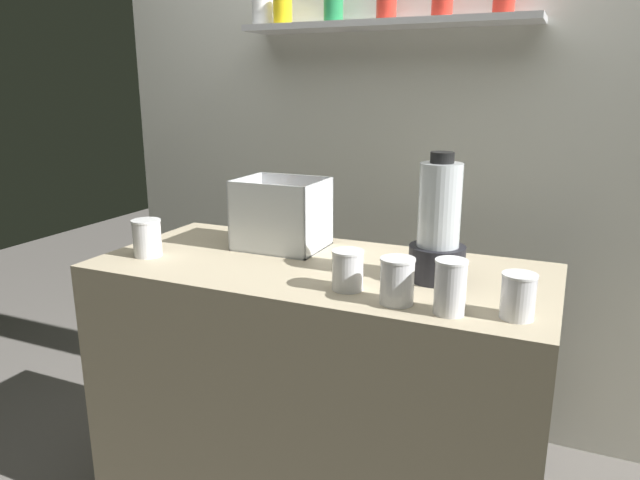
{
  "coord_description": "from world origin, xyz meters",
  "views": [
    {
      "loc": [
        0.69,
        -1.56,
        1.44
      ],
      "look_at": [
        0.0,
        0.0,
        0.98
      ],
      "focal_mm": 32.53,
      "sensor_mm": 36.0,
      "label": 1
    }
  ],
  "objects_px": {
    "juice_cup_pomegranate_middle": "(397,284)",
    "carrot_display_bin": "(284,227)",
    "blender_pitcher": "(438,230)",
    "juice_cup_beet_right": "(450,289)",
    "juice_cup_beet_left": "(348,273)",
    "juice_cup_mango_far_left": "(147,239)",
    "juice_cup_mango_far_right": "(518,299)"
  },
  "relations": [
    {
      "from": "juice_cup_pomegranate_middle",
      "to": "carrot_display_bin",
      "type": "bearing_deg",
      "value": 144.9
    },
    {
      "from": "blender_pitcher",
      "to": "juice_cup_beet_left",
      "type": "relative_size",
      "value": 3.3
    },
    {
      "from": "juice_cup_beet_left",
      "to": "juice_cup_beet_right",
      "type": "xyz_separation_m",
      "value": [
        0.29,
        -0.06,
        0.01
      ]
    },
    {
      "from": "blender_pitcher",
      "to": "juice_cup_mango_far_right",
      "type": "distance_m",
      "value": 0.33
    },
    {
      "from": "blender_pitcher",
      "to": "juice_cup_pomegranate_middle",
      "type": "relative_size",
      "value": 3.03
    },
    {
      "from": "carrot_display_bin",
      "to": "blender_pitcher",
      "type": "relative_size",
      "value": 0.78
    },
    {
      "from": "juice_cup_beet_right",
      "to": "juice_cup_beet_left",
      "type": "bearing_deg",
      "value": 168.11
    },
    {
      "from": "juice_cup_mango_far_left",
      "to": "juice_cup_beet_right",
      "type": "xyz_separation_m",
      "value": [
        1.0,
        -0.1,
        0.01
      ]
    },
    {
      "from": "juice_cup_mango_far_left",
      "to": "juice_cup_beet_right",
      "type": "relative_size",
      "value": 0.88
    },
    {
      "from": "juice_cup_mango_far_left",
      "to": "juice_cup_mango_far_right",
      "type": "bearing_deg",
      "value": -3.12
    },
    {
      "from": "juice_cup_beet_left",
      "to": "juice_cup_beet_right",
      "type": "relative_size",
      "value": 0.81
    },
    {
      "from": "juice_cup_beet_left",
      "to": "juice_cup_mango_far_left",
      "type": "bearing_deg",
      "value": 176.9
    },
    {
      "from": "blender_pitcher",
      "to": "juice_cup_pomegranate_middle",
      "type": "bearing_deg",
      "value": -102.2
    },
    {
      "from": "carrot_display_bin",
      "to": "blender_pitcher",
      "type": "height_order",
      "value": "blender_pitcher"
    },
    {
      "from": "juice_cup_mango_far_left",
      "to": "juice_cup_mango_far_right",
      "type": "distance_m",
      "value": 1.15
    },
    {
      "from": "juice_cup_beet_right",
      "to": "juice_cup_mango_far_right",
      "type": "height_order",
      "value": "juice_cup_beet_right"
    },
    {
      "from": "juice_cup_pomegranate_middle",
      "to": "juice_cup_beet_right",
      "type": "relative_size",
      "value": 0.88
    },
    {
      "from": "juice_cup_mango_far_left",
      "to": "juice_cup_beet_left",
      "type": "height_order",
      "value": "juice_cup_mango_far_left"
    },
    {
      "from": "blender_pitcher",
      "to": "juice_cup_pomegranate_middle",
      "type": "distance_m",
      "value": 0.25
    },
    {
      "from": "juice_cup_mango_far_left",
      "to": "blender_pitcher",
      "type": "bearing_deg",
      "value": 8.78
    },
    {
      "from": "juice_cup_pomegranate_middle",
      "to": "juice_cup_beet_right",
      "type": "distance_m",
      "value": 0.14
    },
    {
      "from": "juice_cup_beet_left",
      "to": "juice_cup_pomegranate_middle",
      "type": "relative_size",
      "value": 0.92
    },
    {
      "from": "carrot_display_bin",
      "to": "juice_cup_mango_far_right",
      "type": "bearing_deg",
      "value": -22.71
    },
    {
      "from": "juice_cup_beet_left",
      "to": "carrot_display_bin",
      "type": "bearing_deg",
      "value": 138.93
    },
    {
      "from": "juice_cup_pomegranate_middle",
      "to": "juice_cup_mango_far_left",
      "type": "bearing_deg",
      "value": 174.35
    },
    {
      "from": "juice_cup_mango_far_left",
      "to": "juice_cup_mango_far_right",
      "type": "xyz_separation_m",
      "value": [
        1.15,
        -0.06,
        -0.01
      ]
    },
    {
      "from": "juice_cup_beet_right",
      "to": "carrot_display_bin",
      "type": "bearing_deg",
      "value": 150.1
    },
    {
      "from": "juice_cup_beet_right",
      "to": "juice_cup_mango_far_right",
      "type": "relative_size",
      "value": 1.23
    },
    {
      "from": "juice_cup_beet_left",
      "to": "juice_cup_pomegranate_middle",
      "type": "xyz_separation_m",
      "value": [
        0.15,
        -0.05,
        0.0
      ]
    },
    {
      "from": "juice_cup_mango_far_left",
      "to": "juice_cup_beet_left",
      "type": "bearing_deg",
      "value": -3.1
    },
    {
      "from": "blender_pitcher",
      "to": "juice_cup_pomegranate_middle",
      "type": "height_order",
      "value": "blender_pitcher"
    },
    {
      "from": "juice_cup_beet_right",
      "to": "juice_cup_pomegranate_middle",
      "type": "bearing_deg",
      "value": 174.27
    }
  ]
}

